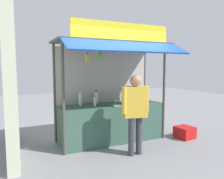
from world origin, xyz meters
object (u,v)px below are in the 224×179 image
at_px(water_bottle_far_left, 96,97).
at_px(plastic_crate, 185,132).
at_px(vendor_person, 135,107).
at_px(banana_bunch_inner_right, 100,56).
at_px(water_bottle_back_left, 80,99).
at_px(water_bottle_far_right, 95,101).
at_px(water_bottle_mid_right, 128,97).
at_px(magazine_stack_left, 115,105).
at_px(banana_bunch_rightmost, 87,58).
at_px(water_bottle_mid_left, 134,97).
at_px(magazine_stack_front_left, 143,101).
at_px(water_bottle_front_right, 132,97).

distance_m(water_bottle_far_left, plastic_crate, 2.32).
bearing_deg(vendor_person, banana_bunch_inner_right, 154.33).
xyz_separation_m(water_bottle_back_left, water_bottle_far_right, (0.26, -0.22, -0.03)).
height_order(water_bottle_mid_right, magazine_stack_left, water_bottle_mid_right).
bearing_deg(banana_bunch_rightmost, water_bottle_mid_left, 20.87).
relative_size(magazine_stack_front_left, vendor_person, 0.18).
xyz_separation_m(water_bottle_mid_left, magazine_stack_left, (-0.65, -0.28, -0.12)).
relative_size(water_bottle_front_right, water_bottle_far_left, 0.80).
relative_size(magazine_stack_front_left, plastic_crate, 0.70).
bearing_deg(banana_bunch_rightmost, water_bottle_mid_right, 23.62).
relative_size(water_bottle_back_left, water_bottle_far_right, 1.26).
relative_size(water_bottle_mid_right, water_bottle_far_right, 1.35).
bearing_deg(plastic_crate, banana_bunch_inner_right, 176.55).
relative_size(water_bottle_front_right, plastic_crate, 0.63).
height_order(water_bottle_front_right, banana_bunch_inner_right, banana_bunch_inner_right).
height_order(water_bottle_mid_left, vendor_person, vendor_person).
distance_m(water_bottle_back_left, water_bottle_far_left, 0.42).
xyz_separation_m(water_bottle_mid_left, water_bottle_far_right, (-1.05, -0.06, -0.03)).
relative_size(water_bottle_mid_left, vendor_person, 0.18).
bearing_deg(banana_bunch_rightmost, water_bottle_far_right, 54.98).
relative_size(water_bottle_back_left, magazine_stack_left, 0.98).
bearing_deg(water_bottle_far_left, water_bottle_front_right, -8.10).
distance_m(water_bottle_mid_left, water_bottle_far_right, 1.05).
relative_size(water_bottle_far_right, water_bottle_far_left, 0.74).
height_order(magazine_stack_left, banana_bunch_rightmost, banana_bunch_rightmost).
relative_size(water_bottle_back_left, water_bottle_mid_left, 0.99).
relative_size(water_bottle_mid_left, banana_bunch_inner_right, 1.03).
height_order(water_bottle_mid_left, water_bottle_far_right, water_bottle_mid_left).
bearing_deg(water_bottle_mid_right, water_bottle_far_left, 163.59).
bearing_deg(water_bottle_far_left, water_bottle_mid_left, -14.33).
bearing_deg(plastic_crate, water_bottle_mid_right, 151.37).
bearing_deg(water_bottle_far_right, water_bottle_far_left, 61.94).
height_order(water_bottle_mid_right, water_bottle_far_left, same).
bearing_deg(magazine_stack_left, plastic_crate, -12.42).
bearing_deg(magazine_stack_front_left, magazine_stack_left, -166.34).
bearing_deg(vendor_person, banana_bunch_rightmost, 165.35).
bearing_deg(magazine_stack_left, water_bottle_mid_right, 29.76).
relative_size(water_bottle_mid_left, magazine_stack_left, 0.99).
xyz_separation_m(water_bottle_far_right, vendor_person, (0.48, -0.94, -0.02)).
height_order(magazine_stack_front_left, banana_bunch_rightmost, banana_bunch_rightmost).
bearing_deg(water_bottle_mid_right, banana_bunch_inner_right, -150.77).
relative_size(water_bottle_back_left, vendor_person, 0.18).
relative_size(magazine_stack_left, plastic_crate, 0.74).
xyz_separation_m(water_bottle_mid_left, banana_bunch_rightmost, (-1.38, -0.53, 0.91)).
xyz_separation_m(magazine_stack_left, vendor_person, (0.09, -0.73, 0.07)).
xyz_separation_m(water_bottle_mid_left, plastic_crate, (1.07, -0.66, -0.86)).
distance_m(water_bottle_mid_left, water_bottle_front_right, 0.10).
relative_size(water_bottle_far_right, vendor_person, 0.14).
xyz_separation_m(magazine_stack_left, banana_bunch_rightmost, (-0.72, -0.25, 1.03)).
bearing_deg(magazine_stack_left, vendor_person, -83.32).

